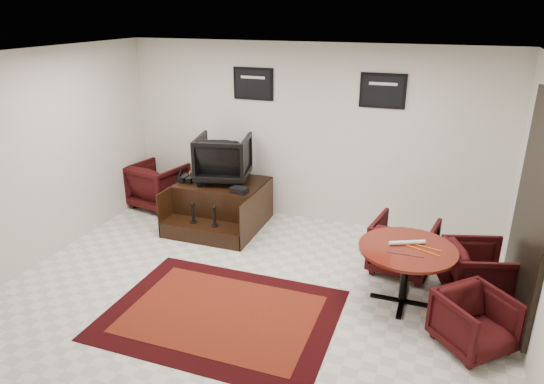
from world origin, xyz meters
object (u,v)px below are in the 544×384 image
Objects in this scene: shine_podium at (221,205)px; table_chair_corner at (475,319)px; meeting_table at (407,254)px; table_chair_back at (403,243)px; table_chair_window at (479,270)px; armchair_side at (158,183)px; shine_chair at (223,156)px.

shine_podium reaches higher than table_chair_corner.
meeting_table is 1.65× the size of table_chair_corner.
table_chair_back is 1.05× the size of table_chair_window.
table_chair_back is at bearing -179.36° from armchair_side.
table_chair_back is at bearing 51.71° from table_chair_window.
table_chair_corner is at bearing 131.57° from table_chair_back.
shine_chair is 1.04× the size of table_chair_back.
table_chair_corner is (3.71, -1.89, 0.02)m from shine_podium.
shine_podium is at bearing -0.47° from table_chair_back.
armchair_side is at bearing 113.29° from table_chair_corner.
shine_chair is 1.52m from armchair_side.
meeting_table is 1.41× the size of table_chair_back.
table_chair_back reaches higher than meeting_table.
armchair_side is at bearing 159.52° from meeting_table.
table_chair_corner is (3.71, -2.03, -0.76)m from shine_chair.
armchair_side reaches higher than meeting_table.
table_chair_back is at bearing 96.70° from meeting_table.
table_chair_corner is at bearing 159.71° from table_chair_window.
armchair_side is 1.14× the size of table_chair_window.
table_chair_back reaches higher than table_chair_window.
shine_podium is 1.76× the size of table_chair_back.
meeting_table is (4.32, -1.61, 0.21)m from armchair_side.
shine_chair is at bearing 58.29° from table_chair_window.
table_chair_corner is at bearing 168.39° from armchair_side.
shine_chair is at bearing -175.41° from armchair_side.
table_chair_back is (4.23, -0.84, -0.03)m from armchair_side.
shine_chair is 0.74× the size of meeting_table.
armchair_side reaches higher than shine_podium.
shine_podium is 3.88m from table_chair_window.
shine_chair reaches higher than shine_podium.
shine_podium is at bearing 60.30° from table_chair_window.
shine_podium is at bearing 77.69° from shine_chair.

